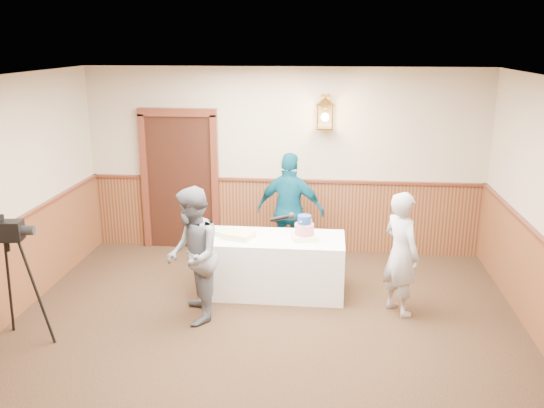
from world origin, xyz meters
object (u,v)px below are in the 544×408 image
Objects in this scene: sheet_cake_yellow at (238,235)px; assistant_p at (290,211)px; tv_camera_rig at (13,291)px; tiered_cake at (304,230)px; display_table at (274,265)px; sheet_cake_green at (222,232)px; interviewer at (193,256)px; baker at (401,254)px.

assistant_p reaches higher than sheet_cake_yellow.
assistant_p is 3.75m from tv_camera_rig.
tiered_cake is 0.25× the size of tv_camera_rig.
sheet_cake_yellow is at bearing 69.83° from assistant_p.
tv_camera_rig is (-2.16, -1.55, -0.16)m from sheet_cake_yellow.
display_table is at bearing 22.23° from tv_camera_rig.
interviewer is (-0.17, -0.90, 0.01)m from sheet_cake_green.
assistant_p is at bearing 81.02° from display_table.
baker is 1.95m from assistant_p.
tiered_cake reaches higher than display_table.
assistant_p reaches higher than sheet_cake_green.
sheet_cake_green is (-0.23, 0.12, -0.01)m from sheet_cake_yellow.
interviewer is at bearing 65.70° from baker.
baker is at bearing -19.19° from tiered_cake.
tv_camera_rig reaches higher than tiered_cake.
tv_camera_rig is at bearing -144.29° from sheet_cake_yellow.
tv_camera_rig is (-1.75, -0.76, -0.17)m from interviewer.
assistant_p is (0.15, 0.93, 0.46)m from display_table.
display_table is at bearing 177.32° from tiered_cake.
tiered_cake is at bearing 109.61° from interviewer.
sheet_cake_green is 2.55m from tv_camera_rig.
tiered_cake is 1.49m from interviewer.
sheet_cake_green is at bearing 154.89° from interviewer.
display_table is 1.20× the size of baker.
baker is at bearing 85.77° from interviewer.
interviewer is at bearing -100.64° from sheet_cake_green.
tv_camera_rig reaches higher than sheet_cake_green.
tiered_cake is (0.39, -0.02, 0.50)m from display_table.
interviewer is (-1.24, -0.84, -0.07)m from tiered_cake.
assistant_p reaches higher than tiered_cake.
tiered_cake is 0.24× the size of baker.
display_table is 1.13× the size of interviewer.
interviewer is (-0.40, -0.79, 0.01)m from sheet_cake_yellow.
display_table is 1.29× the size of tv_camera_rig.
tiered_cake is 3.40m from tv_camera_rig.
baker reaches higher than tiered_cake.
sheet_cake_yellow is 1.16m from assistant_p.
tiered_cake is at bearing -3.66° from sheet_cake_green.
tiered_cake is 1.07m from sheet_cake_green.
display_table is at bearing 91.59° from assistant_p.
sheet_cake_yellow is at bearing 138.53° from interviewer.
interviewer is at bearing -134.73° from display_table.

